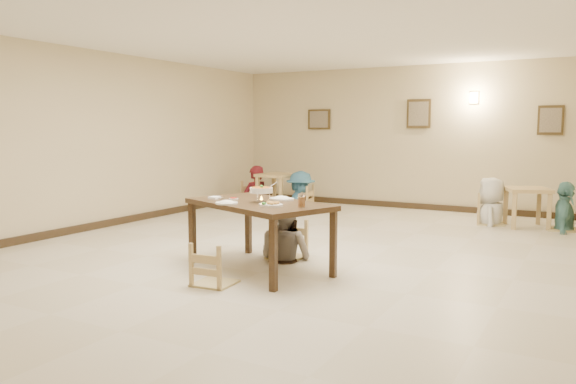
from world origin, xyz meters
The scene contains 31 objects.
floor centered at (0.00, 0.00, 0.00)m, with size 10.00×10.00×0.00m, color beige.
ceiling centered at (0.00, 0.00, 3.00)m, with size 10.00×10.00×0.00m, color white.
wall_back centered at (0.00, 5.00, 1.50)m, with size 10.00×10.00×0.00m, color beige.
wall_left centered at (-4.00, 0.00, 1.50)m, with size 10.00×10.00×0.00m, color beige.
baseboard_back centered at (0.00, 4.97, 0.06)m, with size 8.00×0.06×0.12m, color #322416.
baseboard_left centered at (-3.97, 0.00, 0.06)m, with size 0.06×10.00×0.12m, color #322416.
picture_a centered at (-2.20, 4.96, 1.90)m, with size 0.55×0.04×0.45m.
picture_b centered at (0.10, 4.96, 2.00)m, with size 0.50×0.04×0.60m.
picture_c centered at (2.60, 4.96, 1.85)m, with size 0.45×0.04×0.55m.
wall_sconce centered at (1.20, 4.96, 2.30)m, with size 0.16×0.05×0.22m, color #FFD88C.
main_table centered at (-0.09, -1.00, 0.75)m, with size 2.01×1.56×0.83m.
chair_far centered at (-0.10, -0.29, 0.46)m, with size 0.43×0.43×0.92m.
chair_near centered at (-0.17, -1.78, 0.45)m, with size 0.42×0.42×0.90m.
main_diner centered at (-0.08, -0.37, 0.82)m, with size 0.80×0.62×1.65m, color gray.
curry_warmer centered at (-0.04, -1.03, 0.97)m, with size 0.31×0.27×0.25m.
rice_plate_far centered at (0.07, -0.72, 0.84)m, with size 0.32×0.32×0.07m.
rice_plate_near centered at (-0.31, -1.34, 0.84)m, with size 0.26×0.26×0.06m.
fried_plate centered at (0.23, -1.26, 0.85)m, with size 0.29×0.29×0.06m.
chili_dish centered at (-0.47, -0.98, 0.84)m, with size 0.12×0.12×0.02m.
napkin_cutlery centered at (-0.72, -1.02, 0.84)m, with size 0.15×0.23×0.03m.
drink_glass centered at (0.59, -1.19, 0.90)m, with size 0.08×0.08×0.15m.
bg_table_left centered at (-2.59, 3.73, 0.59)m, with size 0.79×0.79×0.73m.
bg_table_right centered at (2.39, 3.75, 0.55)m, with size 0.89×0.89×0.68m.
bg_chair_ll centered at (-3.18, 3.78, 0.51)m, with size 0.48×0.48×1.02m.
bg_chair_lr centered at (-1.99, 3.67, 0.49)m, with size 0.46×0.46×0.98m.
bg_chair_rl centered at (1.80, 3.76, 0.49)m, with size 0.46×0.46×0.98m.
bg_chair_rr centered at (2.98, 3.73, 0.51)m, with size 0.48×0.48×1.02m.
bg_diner_a centered at (-3.18, 3.78, 0.88)m, with size 0.64×0.42×1.77m, color #5A141D.
bg_diner_b centered at (-1.99, 3.67, 0.81)m, with size 1.05×0.60×1.63m, color teal.
bg_diner_c centered at (1.80, 3.76, 0.84)m, with size 0.82×0.53×1.67m, color silver.
bg_diner_d centered at (2.98, 3.73, 0.82)m, with size 0.96×0.40×1.64m, color #5B9C99.
Camera 1 is at (3.45, -6.63, 1.70)m, focal length 35.00 mm.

